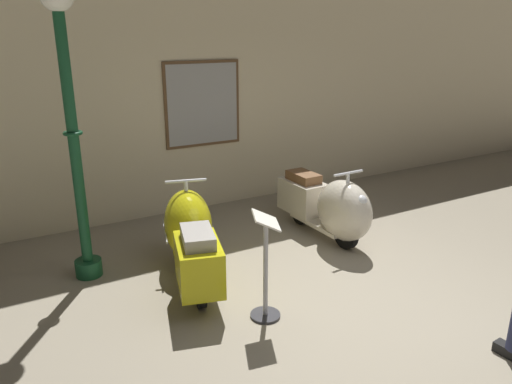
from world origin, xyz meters
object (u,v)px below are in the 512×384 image
scooter_1 (331,207)px  info_stanchion (266,276)px  lamppost (71,115)px  scooter_0 (191,236)px

scooter_1 → info_stanchion: info_stanchion is taller
scooter_1 → lamppost: (-2.84, 0.52, 1.30)m
scooter_1 → info_stanchion: size_ratio=1.55×
scooter_0 → lamppost: bearing=76.3°
scooter_1 → info_stanchion: 1.95m
scooter_0 → info_stanchion: 1.12m
lamppost → scooter_0: bearing=-29.3°
lamppost → info_stanchion: bearing=-52.7°
info_stanchion → lamppost: bearing=127.3°
scooter_1 → scooter_0: bearing=-90.4°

